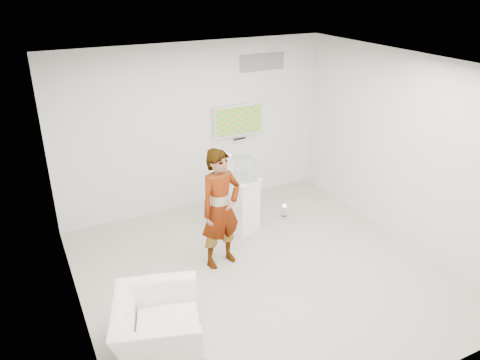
{
  "coord_description": "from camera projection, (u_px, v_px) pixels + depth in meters",
  "views": [
    {
      "loc": [
        -2.85,
        -4.97,
        4.06
      ],
      "look_at": [
        -0.05,
        0.6,
        1.26
      ],
      "focal_mm": 35.0,
      "sensor_mm": 36.0,
      "label": 1
    }
  ],
  "objects": [
    {
      "name": "vitrine",
      "position": [
        243.0,
        169.0,
        7.55
      ],
      "size": [
        0.39,
        0.39,
        0.37
      ],
      "primitive_type": "cube",
      "rotation": [
        0.0,
        0.0,
        -0.06
      ],
      "color": "white",
      "rests_on": "pedestal"
    },
    {
      "name": "pedestal",
      "position": [
        243.0,
        205.0,
        7.82
      ],
      "size": [
        0.58,
        0.58,
        0.96
      ],
      "primitive_type": "cube",
      "rotation": [
        0.0,
        0.0,
        0.3
      ],
      "color": "white",
      "rests_on": "room"
    },
    {
      "name": "console",
      "position": [
        243.0,
        173.0,
        7.58
      ],
      "size": [
        0.13,
        0.15,
        0.21
      ],
      "primitive_type": "cube",
      "rotation": [
        0.0,
        0.0,
        0.6
      ],
      "color": "white",
      "rests_on": "pedestal"
    },
    {
      "name": "floor_uplight",
      "position": [
        284.0,
        211.0,
        8.35
      ],
      "size": [
        0.21,
        0.21,
        0.26
      ],
      "primitive_type": "cylinder",
      "rotation": [
        0.0,
        0.0,
        0.33
      ],
      "color": "silver",
      "rests_on": "room"
    },
    {
      "name": "armchair",
      "position": [
        158.0,
        328.0,
        5.3
      ],
      "size": [
        1.26,
        1.34,
        0.72
      ],
      "primitive_type": "imported",
      "rotation": [
        0.0,
        0.0,
        1.26
      ],
      "color": "white",
      "rests_on": "room"
    },
    {
      "name": "logo_decal",
      "position": [
        262.0,
        62.0,
        8.42
      ],
      "size": [
        0.9,
        0.02,
        0.3
      ],
      "primitive_type": "cube",
      "color": "slate",
      "rests_on": "room"
    },
    {
      "name": "wii_remote",
      "position": [
        228.0,
        155.0,
        6.71
      ],
      "size": [
        0.06,
        0.15,
        0.04
      ],
      "primitive_type": "cube",
      "rotation": [
        0.0,
        0.0,
        0.15
      ],
      "color": "white",
      "rests_on": "person"
    },
    {
      "name": "person",
      "position": [
        221.0,
        209.0,
        6.76
      ],
      "size": [
        0.74,
        0.56,
        1.83
      ],
      "primitive_type": "imported",
      "rotation": [
        0.0,
        0.0,
        0.19
      ],
      "color": "white",
      "rests_on": "room"
    },
    {
      "name": "room",
      "position": [
        263.0,
        179.0,
        6.27
      ],
      "size": [
        5.01,
        5.01,
        3.0
      ],
      "color": "#ADAB9F",
      "rests_on": "ground"
    },
    {
      "name": "tv",
      "position": [
        238.0,
        120.0,
        8.59
      ],
      "size": [
        1.0,
        0.08,
        0.6
      ],
      "primitive_type": "cube",
      "color": "silver",
      "rests_on": "room"
    }
  ]
}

